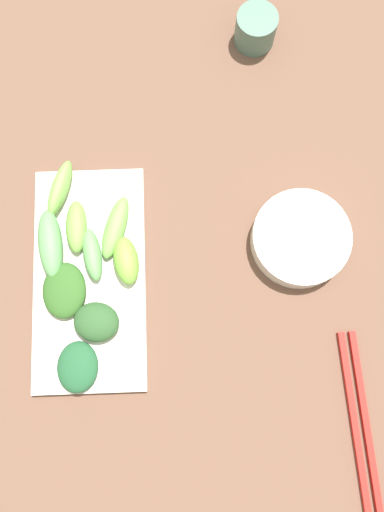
{
  "coord_description": "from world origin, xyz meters",
  "views": [
    {
      "loc": [
        -0.0,
        0.13,
        0.73
      ],
      "look_at": [
        -0.01,
        -0.0,
        0.05
      ],
      "focal_mm": 37.86,
      "sensor_mm": 36.0,
      "label": 1
    }
  ],
  "objects": [
    {
      "name": "chopsticks",
      "position": [
        -0.21,
        0.21,
        0.02
      ],
      "size": [
        0.04,
        0.23,
        0.01
      ],
      "rotation": [
        0.0,
        0.0,
        0.06
      ],
      "color": "red",
      "rests_on": "tabletop"
    },
    {
      "name": "broccoli_leafy_6",
      "position": [
        0.12,
        0.08,
        0.05
      ],
      "size": [
        0.07,
        0.06,
        0.03
      ],
      "primitive_type": "ellipsoid",
      "rotation": [
        0.0,
        0.0,
        -0.22
      ],
      "color": "#2C5329",
      "rests_on": "serving_plate"
    },
    {
      "name": "broccoli_stalk_5",
      "position": [
        0.08,
        0.0,
        0.05
      ],
      "size": [
        0.04,
        0.07,
        0.03
      ],
      "primitive_type": "ellipsoid",
      "rotation": [
        0.0,
        0.0,
        0.15
      ],
      "color": "#75B73D",
      "rests_on": "serving_plate"
    },
    {
      "name": "broccoli_stalk_8",
      "position": [
        0.12,
        -0.01,
        0.04
      ],
      "size": [
        0.03,
        0.07,
        0.02
      ],
      "primitive_type": "ellipsoid",
      "rotation": [
        0.0,
        0.0,
        0.16
      ],
      "color": "#62A258",
      "rests_on": "serving_plate"
    },
    {
      "name": "broccoli_stalk_7",
      "position": [
        0.18,
        -0.03,
        0.05
      ],
      "size": [
        0.04,
        0.09,
        0.03
      ],
      "primitive_type": "ellipsoid",
      "rotation": [
        0.0,
        0.0,
        0.1
      ],
      "color": "#5FA05B",
      "rests_on": "serving_plate"
    },
    {
      "name": "sauce_bowl",
      "position": [
        -0.15,
        -0.02,
        0.04
      ],
      "size": [
        0.13,
        0.13,
        0.04
      ],
      "color": "silver",
      "rests_on": "tabletop"
    },
    {
      "name": "broccoli_stalk_3",
      "position": [
        0.14,
        -0.05,
        0.04
      ],
      "size": [
        0.03,
        0.07,
        0.02
      ],
      "primitive_type": "ellipsoid",
      "rotation": [
        0.0,
        0.0,
        0.01
      ],
      "color": "#70A344",
      "rests_on": "serving_plate"
    },
    {
      "name": "tabletop",
      "position": [
        0.0,
        0.0,
        0.01
      ],
      "size": [
        2.1,
        2.1,
        0.02
      ],
      "primitive_type": "cube",
      "color": "brown",
      "rests_on": "ground"
    },
    {
      "name": "broccoli_stalk_4",
      "position": [
        0.09,
        -0.05,
        0.04
      ],
      "size": [
        0.05,
        0.09,
        0.02
      ],
      "primitive_type": "ellipsoid",
      "rotation": [
        0.0,
        0.0,
        -0.3
      ],
      "color": "#6EB34B",
      "rests_on": "serving_plate"
    },
    {
      "name": "tea_cup",
      "position": [
        -0.11,
        -0.32,
        0.05
      ],
      "size": [
        0.06,
        0.06,
        0.05
      ],
      "primitive_type": "cylinder",
      "color": "#4E6E60",
      "rests_on": "tabletop"
    },
    {
      "name": "broccoli_leafy_2",
      "position": [
        0.16,
        0.04,
        0.04
      ],
      "size": [
        0.06,
        0.07,
        0.02
      ],
      "primitive_type": "ellipsoid",
      "rotation": [
        0.0,
        0.0,
        0.0
      ],
      "color": "#2F5B22",
      "rests_on": "serving_plate"
    },
    {
      "name": "broccoli_stalk_1",
      "position": [
        0.17,
        -0.1,
        0.05
      ],
      "size": [
        0.04,
        0.08,
        0.03
      ],
      "primitive_type": "ellipsoid",
      "rotation": [
        0.0,
        0.0,
        -0.31
      ],
      "color": "#76B24D",
      "rests_on": "serving_plate"
    },
    {
      "name": "serving_plate",
      "position": [
        0.13,
        0.02,
        0.03
      ],
      "size": [
        0.15,
        0.29,
        0.01
      ],
      "primitive_type": "cube",
      "color": "silver",
      "rests_on": "tabletop"
    },
    {
      "name": "broccoli_leafy_0",
      "position": [
        0.14,
        0.13,
        0.04
      ],
      "size": [
        0.05,
        0.07,
        0.02
      ],
      "primitive_type": "ellipsoid",
      "rotation": [
        0.0,
        0.0,
        -0.04
      ],
      "color": "#215430",
      "rests_on": "serving_plate"
    }
  ]
}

